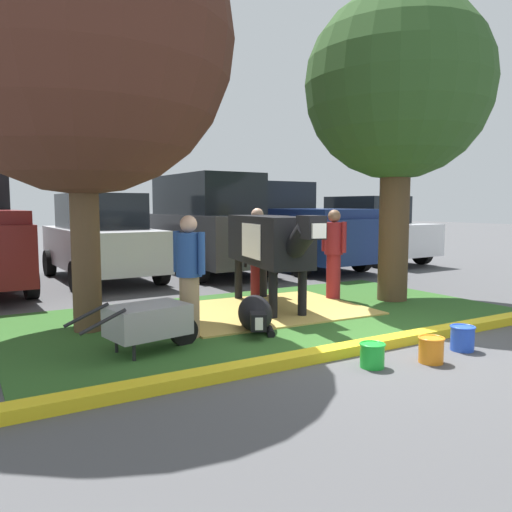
{
  "coord_description": "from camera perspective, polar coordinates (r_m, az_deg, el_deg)",
  "views": [
    {
      "loc": [
        -4.47,
        -4.8,
        1.75
      ],
      "look_at": [
        -0.12,
        2.53,
        0.9
      ],
      "focal_mm": 35.65,
      "sensor_mm": 36.0,
      "label": 1
    }
  ],
  "objects": [
    {
      "name": "shade_tree_left",
      "position": [
        7.63,
        -19.27,
        21.99
      ],
      "size": [
        4.12,
        4.12,
        6.01
      ],
      "color": "brown",
      "rests_on": "ground"
    },
    {
      "name": "bucket_green",
      "position": [
        5.75,
        12.91,
        -10.73
      ],
      "size": [
        0.29,
        0.29,
        0.27
      ],
      "color": "green",
      "rests_on": "ground"
    },
    {
      "name": "curb_yellow",
      "position": [
        6.37,
        12.21,
        -9.83
      ],
      "size": [
        8.99,
        0.24,
        0.12
      ],
      "primitive_type": "cube",
      "color": "yellow",
      "rests_on": "ground"
    },
    {
      "name": "bucket_orange",
      "position": [
        6.09,
        19.05,
        -9.86
      ],
      "size": [
        0.29,
        0.29,
        0.29
      ],
      "color": "orange",
      "rests_on": "ground"
    },
    {
      "name": "suv_dark_grey",
      "position": [
        13.16,
        -5.58,
        3.59
      ],
      "size": [
        2.22,
        4.65,
        2.52
      ],
      "color": "#3D3D42",
      "rests_on": "ground"
    },
    {
      "name": "wheelbarrow",
      "position": [
        6.2,
        -11.84,
        -7.15
      ],
      "size": [
        1.62,
        0.77,
        0.63
      ],
      "color": "gray",
      "rests_on": "ground"
    },
    {
      "name": "person_visitor_far",
      "position": [
        9.44,
        8.71,
        0.48
      ],
      "size": [
        0.34,
        0.51,
        1.67
      ],
      "color": "maroon",
      "rests_on": "ground"
    },
    {
      "name": "hay_bedding",
      "position": [
        8.45,
        1.04,
        -6.09
      ],
      "size": [
        3.31,
        2.54,
        0.04
      ],
      "primitive_type": "cube",
      "rotation": [
        0.0,
        0.0,
        -0.05
      ],
      "color": "tan",
      "rests_on": "ground"
    },
    {
      "name": "sedan_silver",
      "position": [
        12.41,
        -17.01,
        1.92
      ],
      "size": [
        2.12,
        4.45,
        2.02
      ],
      "color": "silver",
      "rests_on": "ground"
    },
    {
      "name": "pickup_truck_black",
      "position": [
        14.41,
        3.76,
        3.17
      ],
      "size": [
        2.34,
        5.46,
        2.42
      ],
      "color": "navy",
      "rests_on": "ground"
    },
    {
      "name": "cow_holstein",
      "position": [
        8.45,
        1.6,
        1.66
      ],
      "size": [
        1.12,
        3.1,
        1.61
      ],
      "color": "black",
      "rests_on": "ground"
    },
    {
      "name": "ground_plane",
      "position": [
        6.79,
        12.03,
        -9.38
      ],
      "size": [
        80.0,
        80.0,
        0.0
      ],
      "primitive_type": "plane",
      "color": "#4C4C4F"
    },
    {
      "name": "person_visitor_near",
      "position": [
        6.69,
        -7.51,
        -1.9
      ],
      "size": [
        0.34,
        0.49,
        1.63
      ],
      "color": "#9E7F5B",
      "rests_on": "ground"
    },
    {
      "name": "calf_lying",
      "position": [
        7.17,
        -0.07,
        -6.48
      ],
      "size": [
        0.92,
        1.31,
        0.48
      ],
      "color": "black",
      "rests_on": "ground"
    },
    {
      "name": "hatchback_white",
      "position": [
        16.13,
        12.25,
        2.86
      ],
      "size": [
        2.12,
        4.45,
        2.02
      ],
      "color": "silver",
      "rests_on": "ground"
    },
    {
      "name": "grass_island",
      "position": [
        8.12,
        1.28,
        -6.68
      ],
      "size": [
        7.79,
        4.19,
        0.02
      ],
      "primitive_type": "cube",
      "color": "#2D5B23",
      "rests_on": "ground"
    },
    {
      "name": "person_handler",
      "position": [
        9.73,
        0.15,
        0.79
      ],
      "size": [
        0.48,
        0.34,
        1.7
      ],
      "color": "maroon",
      "rests_on": "ground"
    },
    {
      "name": "bucket_blue",
      "position": [
        6.71,
        22.15,
        -8.47
      ],
      "size": [
        0.3,
        0.3,
        0.3
      ],
      "color": "blue",
      "rests_on": "ground"
    },
    {
      "name": "shade_tree_right",
      "position": [
        9.79,
        15.6,
        17.63
      ],
      "size": [
        3.3,
        3.3,
        5.51
      ],
      "color": "#4C3823",
      "rests_on": "ground"
    }
  ]
}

